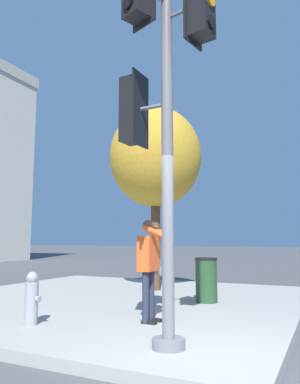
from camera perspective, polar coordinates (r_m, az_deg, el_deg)
ground_plane at (r=4.32m, az=11.57°, el=-26.61°), size 160.00×160.00×0.00m
sidewalk_corner at (r=8.82m, az=-5.86°, el=-16.20°), size 8.00×8.00×0.15m
traffic_signal_pole at (r=5.05m, az=1.61°, el=17.21°), size 0.89×1.37×5.64m
person_photographer at (r=6.14m, az=-0.07°, el=-10.41°), size 0.58×0.54×1.62m
street_tree at (r=10.23m, az=0.83°, el=5.25°), size 2.48×2.48×4.91m
fire_hydrant at (r=6.27m, az=-17.59°, el=-15.20°), size 0.20×0.26×0.80m
trash_bin at (r=8.18m, az=8.57°, el=-13.08°), size 0.47×0.47×0.92m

